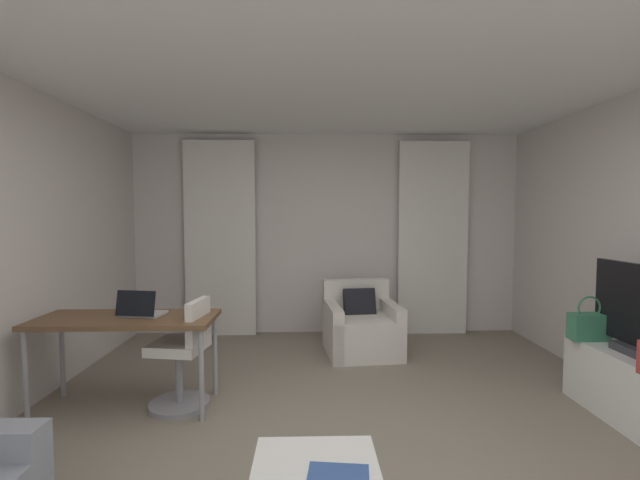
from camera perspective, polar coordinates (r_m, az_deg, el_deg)
The scene contains 12 objects.
ground_plane at distance 2.97m, azimuth 3.82°, elevation -28.14°, with size 12.00×12.00×0.00m, color gray.
wall_window at distance 5.56m, azimuth 0.93°, elevation 0.78°, with size 5.12×0.06×2.60m.
ceiling at distance 2.75m, azimuth 4.07°, elevation 26.37°, with size 5.12×6.12×0.06m, color white.
curtain_left_panel at distance 5.55m, azimuth -13.35°, elevation 0.16°, with size 0.90×0.06×2.50m.
curtain_right_panel at distance 5.67m, azimuth 15.02°, elevation 0.21°, with size 0.90×0.06×2.50m.
armchair at distance 4.88m, azimuth 5.58°, elevation -11.77°, with size 0.86×0.87×0.79m.
desk at distance 3.76m, azimuth -24.75°, elevation -10.41°, with size 1.40×0.57×0.74m.
desk_chair at distance 3.70m, azimuth -17.99°, elevation -15.10°, with size 0.48×0.48×0.88m.
laptop at distance 3.73m, azimuth -23.08°, elevation -8.75°, with size 0.35×0.29×0.22m.
magazine_open at distance 2.19m, azimuth 2.48°, elevation -29.36°, with size 0.30×0.23×0.01m.
tv_console at distance 4.08m, azimuth 37.08°, elevation -15.84°, with size 0.45×1.10×0.52m.
handbag_primary at distance 4.21m, azimuth 32.59°, elevation -9.72°, with size 0.30×0.14×0.37m.
Camera 1 is at (-0.25, -2.52, 1.56)m, focal length 23.65 mm.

